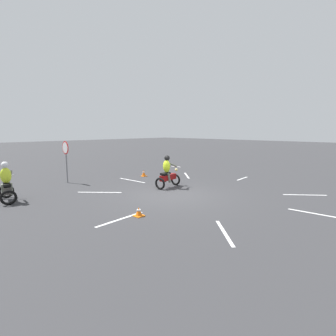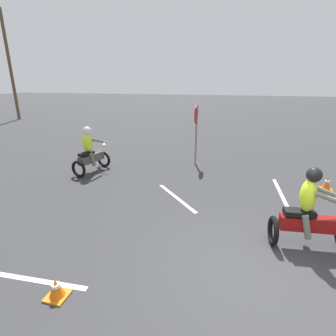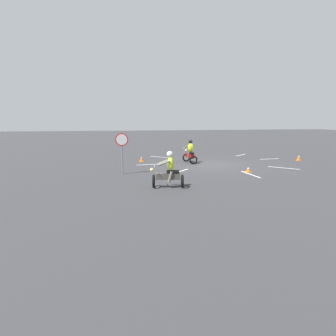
# 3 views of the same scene
# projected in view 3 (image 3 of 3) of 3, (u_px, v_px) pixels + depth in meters

# --- Properties ---
(ground_plane) EXTENTS (120.00, 120.00, 0.00)m
(ground_plane) POSITION_uv_depth(u_px,v_px,m) (211.00, 165.00, 17.97)
(ground_plane) COLOR #333335
(motorcycle_rider_foreground) EXTENTS (0.81, 1.55, 1.66)m
(motorcycle_rider_foreground) POSITION_uv_depth(u_px,v_px,m) (190.00, 153.00, 18.54)
(motorcycle_rider_foreground) COLOR black
(motorcycle_rider_foreground) RESTS_ON ground
(motorcycle_rider_background) EXTENTS (1.55, 0.89, 1.66)m
(motorcycle_rider_background) POSITION_uv_depth(u_px,v_px,m) (169.00, 172.00, 11.74)
(motorcycle_rider_background) COLOR black
(motorcycle_rider_background) RESTS_ON ground
(stop_sign) EXTENTS (0.70, 0.08, 2.30)m
(stop_sign) POSITION_uv_depth(u_px,v_px,m) (122.00, 145.00, 14.51)
(stop_sign) COLOR slate
(stop_sign) RESTS_ON ground
(traffic_cone_near_left) EXTENTS (0.32, 0.32, 0.40)m
(traffic_cone_near_left) POSITION_uv_depth(u_px,v_px,m) (142.00, 159.00, 19.19)
(traffic_cone_near_left) COLOR orange
(traffic_cone_near_left) RESTS_ON ground
(traffic_cone_near_right) EXTENTS (0.32, 0.32, 0.32)m
(traffic_cone_near_right) POSITION_uv_depth(u_px,v_px,m) (248.00, 170.00, 15.35)
(traffic_cone_near_right) COLOR orange
(traffic_cone_near_right) RESTS_ON ground
(traffic_cone_mid_center) EXTENTS (0.32, 0.32, 0.41)m
(traffic_cone_mid_center) POSITION_uv_depth(u_px,v_px,m) (299.00, 158.00, 19.76)
(traffic_cone_mid_center) COLOR orange
(traffic_cone_mid_center) RESTS_ON ground
(lane_stripe_e) EXTENTS (2.11, 0.24, 0.01)m
(lane_stripe_e) POSITION_uv_depth(u_px,v_px,m) (152.00, 164.00, 18.02)
(lane_stripe_e) COLOR silver
(lane_stripe_e) RESTS_ON ground
(lane_stripe_ne) EXTENTS (1.59, 1.47, 0.01)m
(lane_stripe_ne) POSITION_uv_depth(u_px,v_px,m) (179.00, 172.00, 15.48)
(lane_stripe_ne) COLOR silver
(lane_stripe_ne) RESTS_ON ground
(lane_stripe_n) EXTENTS (0.23, 1.95, 0.01)m
(lane_stripe_n) POSITION_uv_depth(u_px,v_px,m) (250.00, 174.00, 14.74)
(lane_stripe_n) COLOR silver
(lane_stripe_n) RESTS_ON ground
(lane_stripe_nw) EXTENTS (1.45, 1.41, 0.01)m
(lane_stripe_nw) POSITION_uv_depth(u_px,v_px,m) (284.00, 168.00, 16.70)
(lane_stripe_nw) COLOR silver
(lane_stripe_nw) RESTS_ON ground
(lane_stripe_w) EXTENTS (1.69, 0.25, 0.01)m
(lane_stripe_w) POSITION_uv_depth(u_px,v_px,m) (269.00, 159.00, 20.53)
(lane_stripe_w) COLOR silver
(lane_stripe_w) RESTS_ON ground
(lane_stripe_sw) EXTENTS (1.52, 1.30, 0.01)m
(lane_stripe_sw) POSITION_uv_depth(u_px,v_px,m) (241.00, 155.00, 22.84)
(lane_stripe_sw) COLOR silver
(lane_stripe_sw) RESTS_ON ground
(lane_stripe_s) EXTENTS (0.22, 1.44, 0.01)m
(lane_stripe_s) POSITION_uv_depth(u_px,v_px,m) (191.00, 154.00, 23.68)
(lane_stripe_s) COLOR silver
(lane_stripe_s) RESTS_ON ground
(lane_stripe_se) EXTENTS (1.60, 1.47, 0.01)m
(lane_stripe_se) POSITION_uv_depth(u_px,v_px,m) (160.00, 157.00, 21.61)
(lane_stripe_se) COLOR silver
(lane_stripe_se) RESTS_ON ground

